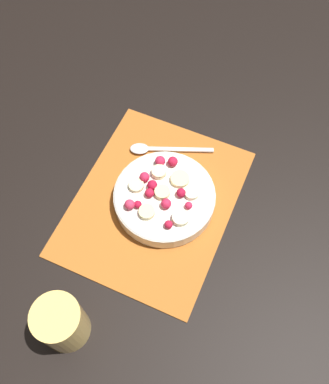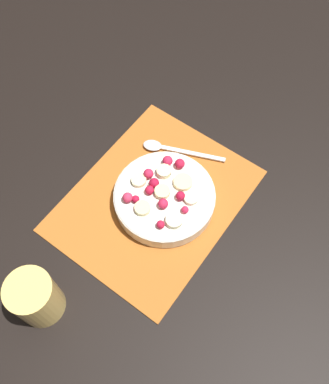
{
  "view_description": "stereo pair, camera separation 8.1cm",
  "coord_description": "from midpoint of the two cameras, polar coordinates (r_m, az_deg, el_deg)",
  "views": [
    {
      "loc": [
        0.34,
        0.17,
        0.76
      ],
      "look_at": [
        -0.01,
        0.02,
        0.05
      ],
      "focal_mm": 40.0,
      "sensor_mm": 36.0,
      "label": 1
    },
    {
      "loc": [
        0.3,
        0.24,
        0.76
      ],
      "look_at": [
        -0.01,
        0.02,
        0.05
      ],
      "focal_mm": 40.0,
      "sensor_mm": 36.0,
      "label": 2
    }
  ],
  "objects": [
    {
      "name": "spoon",
      "position": [
        0.9,
        -3.82,
        5.49
      ],
      "size": [
        0.08,
        0.17,
        0.01
      ],
      "rotation": [
        0.0,
        0.0,
        5.1
      ],
      "color": "silver",
      "rests_on": "placemat"
    },
    {
      "name": "fruit_bowl",
      "position": [
        0.82,
        -2.82,
        -0.88
      ],
      "size": [
        0.2,
        0.2,
        0.05
      ],
      "color": "silver",
      "rests_on": "placemat"
    },
    {
      "name": "ground_plane",
      "position": [
        0.85,
        -4.11,
        -1.66
      ],
      "size": [
        3.0,
        3.0,
        0.0
      ],
      "primitive_type": "plane",
      "color": "black"
    },
    {
      "name": "drinking_glass",
      "position": [
        0.75,
        -16.71,
        -16.71
      ],
      "size": [
        0.08,
        0.08,
        0.11
      ],
      "color": "#F4CC66",
      "rests_on": "ground_plane"
    },
    {
      "name": "placemat",
      "position": [
        0.85,
        -4.12,
        -1.57
      ],
      "size": [
        0.38,
        0.3,
        0.01
      ],
      "color": "#B26023",
      "rests_on": "ground_plane"
    }
  ]
}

